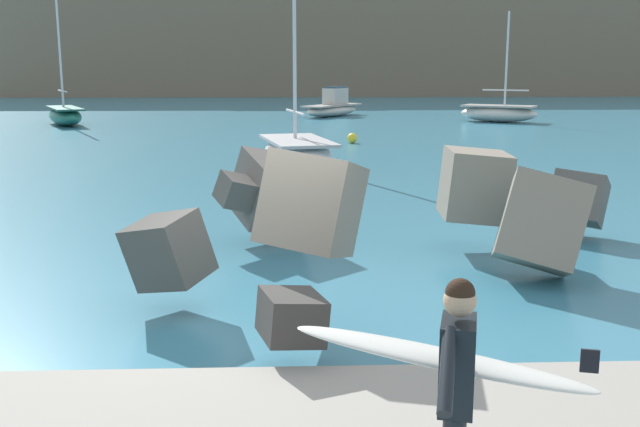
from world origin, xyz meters
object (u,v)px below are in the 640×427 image
object	(u,v)px
surfer_with_board	(452,381)
boat_near_left	(65,115)
boat_near_centre	(499,113)
boat_mid_left	(333,107)
boat_near_right	(297,150)
mooring_buoy_inner	(352,138)

from	to	relation	value
surfer_with_board	boat_near_left	bearing A→B (deg)	110.08
boat_near_centre	boat_mid_left	bearing A→B (deg)	150.40
surfer_with_board	boat_near_right	xyz separation A→B (m)	(-0.82, 20.24, -0.78)
surfer_with_board	boat_near_left	size ratio (longest dim) A/B	0.28
surfer_with_board	boat_mid_left	bearing A→B (deg)	87.74
surfer_with_board	mooring_buoy_inner	xyz separation A→B (m)	(1.62, 27.17, -1.06)
boat_near_left	boat_near_right	size ratio (longest dim) A/B	1.12
boat_near_left	mooring_buoy_inner	distance (m)	18.53
surfer_with_board	boat_mid_left	size ratio (longest dim) A/B	0.37
boat_near_centre	mooring_buoy_inner	size ratio (longest dim) A/B	14.49
boat_near_right	surfer_with_board	bearing A→B (deg)	-87.67
boat_near_centre	mooring_buoy_inner	world-z (taller)	boat_near_centre
surfer_with_board	boat_near_right	size ratio (longest dim) A/B	0.31
surfer_with_board	boat_mid_left	world-z (taller)	surfer_with_board
surfer_with_board	mooring_buoy_inner	distance (m)	27.24
boat_near_left	boat_near_centre	size ratio (longest dim) A/B	1.19
boat_near_left	boat_mid_left	xyz separation A→B (m)	(15.47, 6.73, 0.03)
boat_near_centre	mooring_buoy_inner	distance (m)	15.17
surfer_with_board	boat_near_left	xyz separation A→B (m)	(-13.72, 37.54, -0.70)
surfer_with_board	boat_near_left	distance (m)	39.98
boat_near_left	surfer_with_board	bearing A→B (deg)	-69.92
boat_mid_left	mooring_buoy_inner	xyz separation A→B (m)	(-0.12, -17.10, -0.38)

